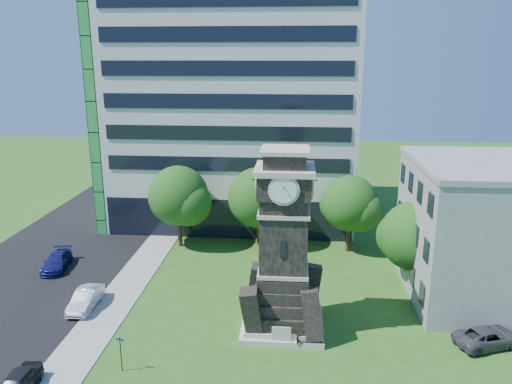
# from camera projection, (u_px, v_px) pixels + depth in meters

# --- Properties ---
(ground) EXTENTS (160.00, 160.00, 0.00)m
(ground) POSITION_uv_depth(u_px,v_px,m) (235.00, 340.00, 32.17)
(ground) COLOR #275719
(ground) RESTS_ON ground
(sidewalk) EXTENTS (3.00, 70.00, 0.06)m
(sidewalk) POSITION_uv_depth(u_px,v_px,m) (119.00, 298.00, 37.73)
(sidewalk) COLOR gray
(sidewalk) RESTS_ON ground
(street) EXTENTS (14.00, 80.00, 0.02)m
(street) POSITION_uv_depth(u_px,v_px,m) (11.00, 294.00, 38.42)
(street) COLOR black
(street) RESTS_ON ground
(clock_tower) EXTENTS (5.40, 5.40, 12.22)m
(clock_tower) POSITION_uv_depth(u_px,v_px,m) (284.00, 253.00, 32.45)
(clock_tower) COLOR beige
(clock_tower) RESTS_ON ground
(office_tall) EXTENTS (26.20, 15.11, 28.60)m
(office_tall) POSITION_uv_depth(u_px,v_px,m) (234.00, 89.00, 53.51)
(office_tall) COLOR silver
(office_tall) RESTS_ON ground
(car_street_mid) EXTENTS (1.55, 4.15, 1.36)m
(car_street_mid) POSITION_uv_depth(u_px,v_px,m) (86.00, 299.00, 36.13)
(car_street_mid) COLOR #B8BBC0
(car_street_mid) RESTS_ON ground
(car_street_north) EXTENTS (2.54, 4.72, 1.30)m
(car_street_north) POSITION_uv_depth(u_px,v_px,m) (57.00, 262.00, 42.80)
(car_street_north) COLOR navy
(car_street_north) RESTS_ON ground
(car_east_lot) EXTENTS (4.80, 3.42, 1.21)m
(car_east_lot) POSITION_uv_depth(u_px,v_px,m) (488.00, 337.00, 31.37)
(car_east_lot) COLOR #4A4A4F
(car_east_lot) RESTS_ON ground
(park_bench) EXTENTS (1.61, 0.43, 0.83)m
(park_bench) POSITION_uv_depth(u_px,v_px,m) (309.00, 340.00, 31.33)
(park_bench) COLOR black
(park_bench) RESTS_ON ground
(street_sign) EXTENTS (0.53, 0.05, 2.19)m
(street_sign) POSITION_uv_depth(u_px,v_px,m) (121.00, 350.00, 28.62)
(street_sign) COLOR black
(street_sign) RESTS_ON ground
(tree_nw) EXTENTS (6.23, 5.67, 7.84)m
(tree_nw) POSITION_uv_depth(u_px,v_px,m) (179.00, 198.00, 46.92)
(tree_nw) COLOR #332114
(tree_nw) RESTS_ON ground
(tree_nc) EXTENTS (6.37, 5.79, 7.66)m
(tree_nc) POSITION_uv_depth(u_px,v_px,m) (260.00, 200.00, 47.17)
(tree_nc) COLOR #332114
(tree_nc) RESTS_ON ground
(tree_ne) EXTENTS (5.69, 5.17, 7.25)m
(tree_ne) POSITION_uv_depth(u_px,v_px,m) (350.00, 205.00, 45.69)
(tree_ne) COLOR #332114
(tree_ne) RESTS_ON ground
(tree_east) EXTENTS (5.98, 5.43, 7.00)m
(tree_east) POSITION_uv_depth(u_px,v_px,m) (416.00, 238.00, 38.46)
(tree_east) COLOR #332114
(tree_east) RESTS_ON ground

